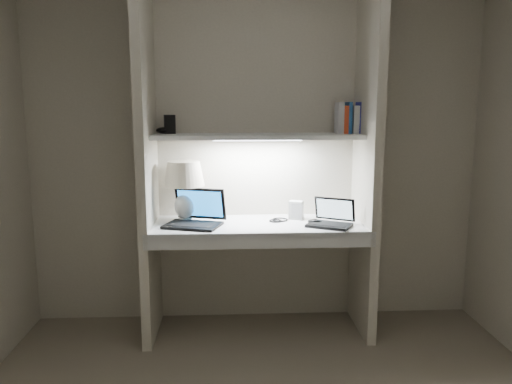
{
  "coord_description": "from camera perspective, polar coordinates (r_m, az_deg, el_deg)",
  "views": [
    {
      "loc": [
        -0.19,
        -2.06,
        1.55
      ],
      "look_at": [
        -0.02,
        1.05,
        1.01
      ],
      "focal_mm": 35.0,
      "sensor_mm": 36.0,
      "label": 1
    }
  ],
  "objects": [
    {
      "name": "desk_apron",
      "position": [
        3.14,
        0.53,
        -5.56
      ],
      "size": [
        1.46,
        0.03,
        0.1
      ],
      "primitive_type": "cube",
      "color": "silver",
      "rests_on": "desk"
    },
    {
      "name": "cable_coil",
      "position": [
        3.46,
        2.74,
        -3.18
      ],
      "size": [
        0.14,
        0.14,
        0.01
      ],
      "primitive_type": "torus",
      "rotation": [
        0.0,
        0.0,
        -0.28
      ],
      "color": "black",
      "rests_on": "desk"
    },
    {
      "name": "table_lamp",
      "position": [
        3.44,
        -8.22,
        1.27
      ],
      "size": [
        0.28,
        0.28,
        0.41
      ],
      "color": "white",
      "rests_on": "desk"
    },
    {
      "name": "sticky_note",
      "position": [
        3.36,
        -7.72,
        -3.72
      ],
      "size": [
        0.07,
        0.07,
        0.0
      ],
      "primitive_type": "cube",
      "rotation": [
        0.0,
        0.0,
        -0.09
      ],
      "color": "yellow",
      "rests_on": "desk"
    },
    {
      "name": "shelf",
      "position": [
        3.39,
        0.17,
        6.38
      ],
      "size": [
        1.4,
        0.36,
        0.03
      ],
      "primitive_type": "cube",
      "color": "silver",
      "rests_on": "back_wall"
    },
    {
      "name": "alcove_panel_left",
      "position": [
        3.34,
        -12.38,
        4.39
      ],
      "size": [
        0.06,
        0.55,
        2.5
      ],
      "primitive_type": "cube",
      "color": "beige",
      "rests_on": "floor"
    },
    {
      "name": "shelf_box",
      "position": [
        3.47,
        -9.83,
        7.63
      ],
      "size": [
        0.08,
        0.07,
        0.13
      ],
      "primitive_type": "cube",
      "rotation": [
        0.0,
        0.0,
        0.2
      ],
      "color": "black",
      "rests_on": "shelf"
    },
    {
      "name": "shelf_gadget",
      "position": [
        3.48,
        -10.5,
        6.94
      ],
      "size": [
        0.12,
        0.1,
        0.05
      ],
      "primitive_type": "ellipsoid",
      "rotation": [
        0.0,
        0.0,
        0.24
      ],
      "color": "black",
      "rests_on": "shelf"
    },
    {
      "name": "alcove_panel_right",
      "position": [
        3.42,
        12.6,
        4.5
      ],
      "size": [
        0.06,
        0.55,
        2.5
      ],
      "primitive_type": "cube",
      "color": "beige",
      "rests_on": "floor"
    },
    {
      "name": "book_row",
      "position": [
        3.53,
        10.76,
        8.24
      ],
      "size": [
        0.2,
        0.14,
        0.21
      ],
      "color": "silver",
      "rests_on": "shelf"
    },
    {
      "name": "mouse",
      "position": [
        3.37,
        6.74,
        -3.39
      ],
      "size": [
        0.11,
        0.09,
        0.04
      ],
      "primitive_type": "ellipsoid",
      "rotation": [
        0.0,
        0.0,
        -0.34
      ],
      "color": "black",
      "rests_on": "desk"
    },
    {
      "name": "speaker",
      "position": [
        3.5,
        4.61,
        -2.08
      ],
      "size": [
        0.11,
        0.1,
        0.13
      ],
      "primitive_type": "cube",
      "rotation": [
        0.0,
        0.0,
        -0.43
      ],
      "color": "silver",
      "rests_on": "desk"
    },
    {
      "name": "laptop_netbook",
      "position": [
        3.35,
        8.59,
        -3.09
      ],
      "size": [
        0.36,
        0.34,
        0.18
      ],
      "rotation": [
        0.0,
        0.0,
        -0.5
      ],
      "color": "black",
      "rests_on": "desk"
    },
    {
      "name": "strip_light",
      "position": [
        3.39,
        0.17,
        6.01
      ],
      "size": [
        0.6,
        0.04,
        0.02
      ],
      "primitive_type": "cube",
      "color": "white",
      "rests_on": "shelf"
    },
    {
      "name": "desk",
      "position": [
        3.38,
        0.25,
        -3.91
      ],
      "size": [
        1.4,
        0.55,
        0.04
      ],
      "primitive_type": "cube",
      "color": "white",
      "rests_on": "alcove_panel_left"
    },
    {
      "name": "back_wall",
      "position": [
        3.57,
        0.01,
        4.95
      ],
      "size": [
        3.2,
        0.01,
        2.5
      ],
      "primitive_type": "cube",
      "color": "beige",
      "rests_on": "floor"
    },
    {
      "name": "laptop_main",
      "position": [
        3.35,
        -6.91,
        -2.84
      ],
      "size": [
        0.43,
        0.4,
        0.24
      ],
      "rotation": [
        0.0,
        0.0,
        -0.31
      ],
      "color": "black",
      "rests_on": "desk"
    }
  ]
}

